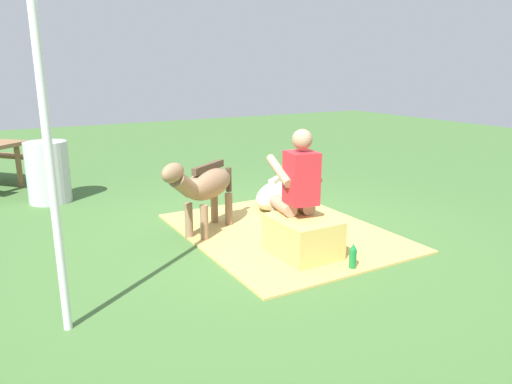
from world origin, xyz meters
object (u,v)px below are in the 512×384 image
at_px(hay_bale, 303,237).
at_px(soda_bottle, 353,257).
at_px(pony_lying, 278,193).
at_px(tent_pole_left, 50,161).
at_px(pony_standing, 205,186).
at_px(person_seated, 296,186).
at_px(water_barrel, 48,172).

xyz_separation_m(hay_bale, soda_bottle, (-0.52, -0.21, -0.07)).
distance_m(pony_lying, tent_pole_left, 3.75).
relative_size(soda_bottle, tent_pole_left, 0.11).
bearing_deg(tent_pole_left, pony_lying, -57.80).
distance_m(hay_bale, pony_standing, 1.28).
bearing_deg(pony_lying, tent_pole_left, 122.20).
distance_m(hay_bale, person_seated, 0.52).
relative_size(pony_standing, water_barrel, 1.36).
xyz_separation_m(hay_bale, pony_standing, (1.08, 0.58, 0.37)).
bearing_deg(person_seated, pony_lying, -26.29).
distance_m(person_seated, pony_standing, 1.11).
bearing_deg(pony_lying, water_barrel, 56.09).
height_order(hay_bale, person_seated, person_seated).
relative_size(water_barrel, tent_pole_left, 0.35).
distance_m(water_barrel, tent_pole_left, 3.83).
bearing_deg(soda_bottle, water_barrel, 28.42).
xyz_separation_m(hay_bale, person_seated, (0.16, -0.02, 0.49)).
height_order(person_seated, soda_bottle, person_seated).
bearing_deg(soda_bottle, tent_pole_left, 84.48).
xyz_separation_m(pony_lying, soda_bottle, (-2.16, 0.54, -0.06)).
xyz_separation_m(soda_bottle, water_barrel, (3.96, 2.15, 0.30)).
height_order(person_seated, water_barrel, person_seated).
xyz_separation_m(person_seated, pony_lying, (1.48, -0.73, -0.51)).
distance_m(pony_lying, water_barrel, 3.25).
height_order(soda_bottle, tent_pole_left, tent_pole_left).
distance_m(pony_standing, pony_lying, 1.50).
relative_size(hay_bale, water_barrel, 0.79).
bearing_deg(tent_pole_left, pony_standing, -51.56).
height_order(hay_bale, water_barrel, water_barrel).
xyz_separation_m(hay_bale, tent_pole_left, (-0.28, 2.29, 1.05)).
bearing_deg(pony_standing, soda_bottle, -153.67).
height_order(pony_standing, tent_pole_left, tent_pole_left).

